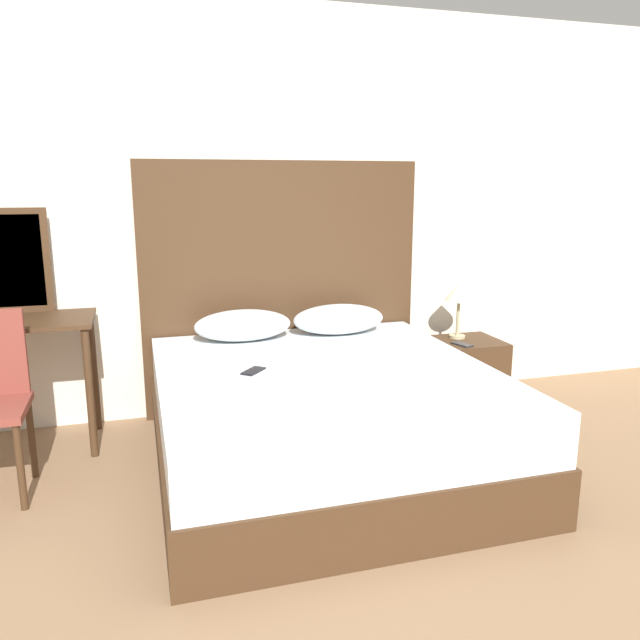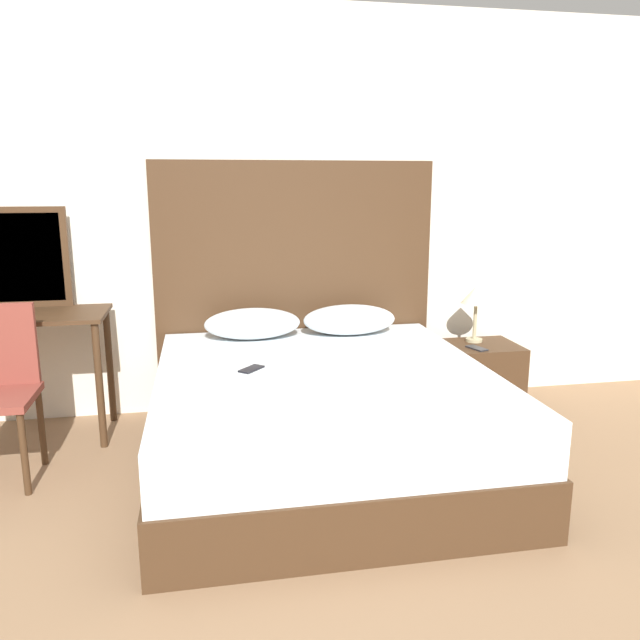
# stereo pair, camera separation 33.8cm
# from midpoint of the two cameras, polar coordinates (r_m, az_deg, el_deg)

# --- Properties ---
(wall_back) EXTENTS (10.00, 0.06, 2.70)m
(wall_back) POSITION_cam_midpoint_polar(r_m,az_deg,el_deg) (4.29, -7.64, 9.58)
(wall_back) COLOR silver
(wall_back) RESTS_ON ground_plane
(bed) EXTENTS (1.81, 1.96, 0.57)m
(bed) POSITION_cam_midpoint_polar(r_m,az_deg,el_deg) (3.49, -2.34, -9.01)
(bed) COLOR #422B19
(bed) RESTS_ON ground_plane
(headboard) EXTENTS (1.90, 0.05, 1.70)m
(headboard) POSITION_cam_midpoint_polar(r_m,az_deg,el_deg) (4.29, -5.70, 2.91)
(headboard) COLOR #422B19
(headboard) RESTS_ON ground_plane
(pillow_left) EXTENTS (0.62, 0.36, 0.19)m
(pillow_left) POSITION_cam_midpoint_polar(r_m,az_deg,el_deg) (4.03, -9.46, -0.50)
(pillow_left) COLOR silver
(pillow_left) RESTS_ON bed
(pillow_right) EXTENTS (0.62, 0.36, 0.19)m
(pillow_right) POSITION_cam_midpoint_polar(r_m,az_deg,el_deg) (4.15, -0.62, 0.06)
(pillow_right) COLOR silver
(pillow_right) RESTS_ON bed
(phone_on_bed) EXTENTS (0.15, 0.16, 0.01)m
(phone_on_bed) POSITION_cam_midpoint_polar(r_m,az_deg,el_deg) (3.37, -9.00, -4.67)
(phone_on_bed) COLOR black
(phone_on_bed) RESTS_ON bed
(nightstand) EXTENTS (0.54, 0.43, 0.46)m
(nightstand) POSITION_cam_midpoint_polar(r_m,az_deg,el_deg) (4.55, 10.75, -4.72)
(nightstand) COLOR #422B19
(nightstand) RESTS_ON ground_plane
(table_lamp) EXTENTS (0.21, 0.21, 0.40)m
(table_lamp) POSITION_cam_midpoint_polar(r_m,az_deg,el_deg) (4.49, 10.52, 2.31)
(table_lamp) COLOR tan
(table_lamp) RESTS_ON nightstand
(phone_on_nightstand) EXTENTS (0.11, 0.16, 0.01)m
(phone_on_nightstand) POSITION_cam_midpoint_polar(r_m,az_deg,el_deg) (4.36, 10.72, -2.22)
(phone_on_nightstand) COLOR #232328
(phone_on_nightstand) RESTS_ON nightstand
(vanity_desk) EXTENTS (1.01, 0.51, 0.79)m
(vanity_desk) POSITION_cam_midpoint_polar(r_m,az_deg,el_deg) (4.08, -29.18, -1.97)
(vanity_desk) COLOR #422B19
(vanity_desk) RESTS_ON ground_plane
(vanity_mirror) EXTENTS (0.54, 0.03, 0.62)m
(vanity_mirror) POSITION_cam_midpoint_polar(r_m,az_deg,el_deg) (4.23, -29.18, 4.69)
(vanity_mirror) COLOR #422B19
(vanity_mirror) RESTS_ON vanity_desk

